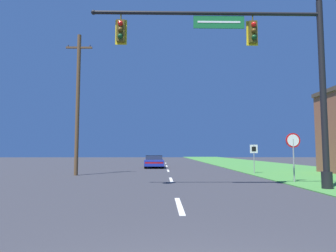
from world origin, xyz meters
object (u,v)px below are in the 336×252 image
object	(u,v)px
stop_sign	(293,146)
route_sign_post	(254,152)
car_ahead	(154,161)
utility_pole_near	(78,101)
signal_mast	(266,67)

from	to	relation	value
stop_sign	route_sign_post	xyz separation A→B (m)	(-0.20, 6.06, -0.34)
car_ahead	utility_pole_near	bearing A→B (deg)	-117.84
car_ahead	route_sign_post	xyz separation A→B (m)	(7.41, -8.13, 0.92)
car_ahead	route_sign_post	size ratio (longest dim) A/B	2.21
car_ahead	stop_sign	distance (m)	16.15
car_ahead	stop_sign	size ratio (longest dim) A/B	1.79
stop_sign	utility_pole_near	bearing A→B (deg)	159.03
stop_sign	route_sign_post	world-z (taller)	stop_sign
signal_mast	utility_pole_near	bearing A→B (deg)	142.94
utility_pole_near	signal_mast	bearing A→B (deg)	-37.06
signal_mast	car_ahead	distance (m)	18.47
route_sign_post	signal_mast	bearing A→B (deg)	-103.42
stop_sign	utility_pole_near	xyz separation A→B (m)	(-12.56, 4.82, 3.12)
stop_sign	route_sign_post	size ratio (longest dim) A/B	1.23
route_sign_post	utility_pole_near	world-z (taller)	utility_pole_near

